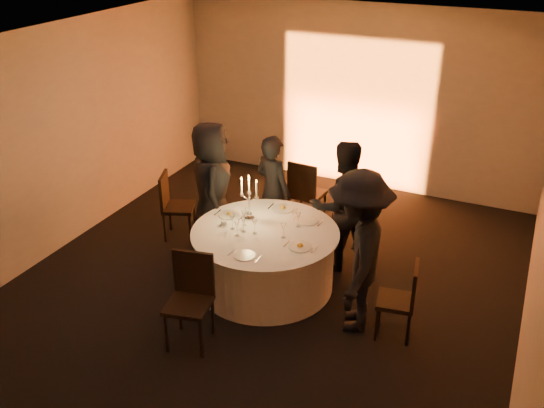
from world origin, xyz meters
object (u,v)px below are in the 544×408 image
at_px(guest_right, 358,252).
at_px(chair_right, 403,297).
at_px(chair_front, 191,293).
at_px(coffee_cup, 224,223).
at_px(candelabra, 249,204).
at_px(chair_back_left, 305,190).
at_px(guest_left, 212,187).
at_px(guest_back_left, 273,191).
at_px(chair_left, 173,202).
at_px(chair_back_right, 351,212).
at_px(banquet_table, 265,259).
at_px(guest_back_right, 342,206).

bearing_deg(guest_right, chair_right, 79.32).
distance_m(chair_right, chair_front, 2.28).
xyz_separation_m(guest_right, coffee_cup, (-1.77, 0.21, -0.14)).
height_order(coffee_cup, candelabra, candelabra).
distance_m(chair_back_left, candelabra, 1.51).
xyz_separation_m(guest_left, guest_back_left, (0.71, 0.42, -0.11)).
bearing_deg(chair_right, guest_back_left, -130.35).
bearing_deg(chair_front, guest_left, 102.14).
height_order(chair_right, guest_back_left, guest_back_left).
xyz_separation_m(chair_left, chair_back_left, (1.59, 1.06, 0.04)).
bearing_deg(guest_back_left, coffee_cup, 101.37).
bearing_deg(candelabra, guest_right, -17.86).
height_order(chair_front, candelabra, candelabra).
xyz_separation_m(chair_back_left, chair_back_right, (0.82, -0.39, 0.00)).
distance_m(guest_right, candelabra, 1.64).
bearing_deg(chair_back_left, guest_left, 52.69).
relative_size(banquet_table, guest_left, 0.99).
height_order(chair_front, guest_right, guest_right).
height_order(guest_left, guest_back_left, guest_left).
relative_size(guest_back_left, guest_back_right, 0.92).
bearing_deg(guest_right, banquet_table, -115.82).
relative_size(chair_back_left, candelabra, 1.72).
distance_m(chair_right, coffee_cup, 2.32).
distance_m(coffee_cup, candelabra, 0.40).
bearing_deg(candelabra, chair_back_right, 46.70).
xyz_separation_m(chair_back_left, chair_front, (-0.14, -2.93, -0.00)).
xyz_separation_m(chair_front, coffee_cup, (-0.25, 1.20, 0.21)).
bearing_deg(guest_left, guest_back_right, -111.14).
bearing_deg(chair_back_right, chair_right, 100.18).
bearing_deg(chair_back_right, candelabra, 21.42).
relative_size(guest_back_left, guest_right, 0.85).
height_order(chair_right, coffee_cup, chair_right).
bearing_deg(guest_left, candelabra, -146.65).
distance_m(banquet_table, guest_left, 1.34).
xyz_separation_m(chair_left, guest_back_right, (2.41, 0.26, 0.33)).
bearing_deg(chair_front, guest_back_left, 81.26).
height_order(chair_front, guest_back_left, guest_back_left).
relative_size(banquet_table, chair_back_left, 1.73).
distance_m(guest_left, guest_right, 2.49).
relative_size(chair_back_right, chair_front, 1.01).
relative_size(banquet_table, candelabra, 2.97).
bearing_deg(chair_right, chair_front, -73.15).
bearing_deg(chair_back_right, coffee_cup, 22.92).
distance_m(banquet_table, guest_back_left, 1.17).
bearing_deg(chair_back_right, chair_left, -9.76).
distance_m(chair_left, chair_right, 3.61).
bearing_deg(candelabra, banquet_table, -34.45).
bearing_deg(chair_front, chair_back_left, 76.37).
relative_size(chair_back_left, guest_right, 0.55).
bearing_deg(chair_back_right, chair_back_left, -50.69).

